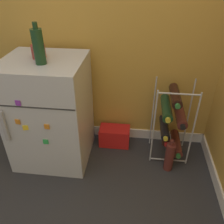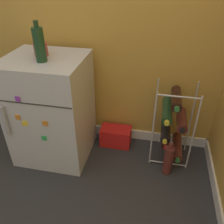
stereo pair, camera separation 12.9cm
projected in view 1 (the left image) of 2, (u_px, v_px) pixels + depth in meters
The scene contains 7 objects.
ground_plane at pixel (105, 193), 1.69m from camera, with size 14.00×14.00×0.00m, color #28282B.
mini_fridge at pixel (50, 112), 1.81m from camera, with size 0.56×0.53×0.84m.
wine_rack at pixel (172, 121), 1.86m from camera, with size 0.30×0.33×0.65m.
soda_box at pixel (115, 136), 2.10m from camera, with size 0.26×0.15×0.17m.
fridge_top_cup at pixel (39, 51), 1.59m from camera, with size 0.09×0.09×0.09m.
fridge_top_bottle at pixel (38, 46), 1.46m from camera, with size 0.07×0.07×0.26m.
loose_bottle_floor at pixel (169, 157), 1.82m from camera, with size 0.07×0.07×0.29m.
Camera 1 is at (0.18, -1.09, 1.41)m, focal length 38.00 mm.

